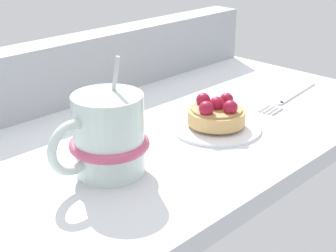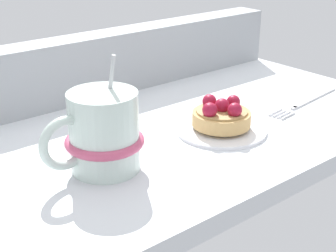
{
  "view_description": "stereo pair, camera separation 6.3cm",
  "coord_description": "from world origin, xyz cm",
  "views": [
    {
      "loc": [
        -44.27,
        -46.46,
        27.92
      ],
      "look_at": [
        -2.58,
        -5.66,
        3.1
      ],
      "focal_mm": 53.78,
      "sensor_mm": 36.0,
      "label": 1
    },
    {
      "loc": [
        -39.6,
        -50.74,
        27.92
      ],
      "look_at": [
        -2.58,
        -5.66,
        3.1
      ],
      "focal_mm": 53.78,
      "sensor_mm": 36.0,
      "label": 2
    }
  ],
  "objects": [
    {
      "name": "ground_plane",
      "position": [
        0.0,
        0.0,
        -1.29
      ],
      "size": [
        78.78,
        41.38,
        2.58
      ],
      "primitive_type": "cube",
      "color": "silver"
    },
    {
      "name": "window_rail_back",
      "position": [
        0.0,
        17.96,
        5.0
      ],
      "size": [
        77.2,
        5.47,
        10.0
      ],
      "primitive_type": "cube",
      "color": "#9EA3A8",
      "rests_on": "ground_plane"
    },
    {
      "name": "dessert_plate",
      "position": [
        6.58,
        -6.08,
        0.44
      ],
      "size": [
        12.6,
        12.6,
        0.94
      ],
      "color": "white",
      "rests_on": "ground_plane"
    },
    {
      "name": "raspberry_tart",
      "position": [
        6.56,
        -6.07,
        2.4
      ],
      "size": [
        8.03,
        8.03,
        3.91
      ],
      "color": "tan",
      "rests_on": "dessert_plate"
    },
    {
      "name": "coffee_mug",
      "position": [
        -12.0,
        -5.24,
        4.6
      ],
      "size": [
        12.79,
        9.28,
        13.53
      ],
      "color": "silver",
      "rests_on": "ground_plane"
    },
    {
      "name": "dessert_fork",
      "position": [
        24.81,
        -6.79,
        0.3
      ],
      "size": [
        18.09,
        3.67,
        0.6
      ],
      "color": "silver",
      "rests_on": "ground_plane"
    }
  ]
}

